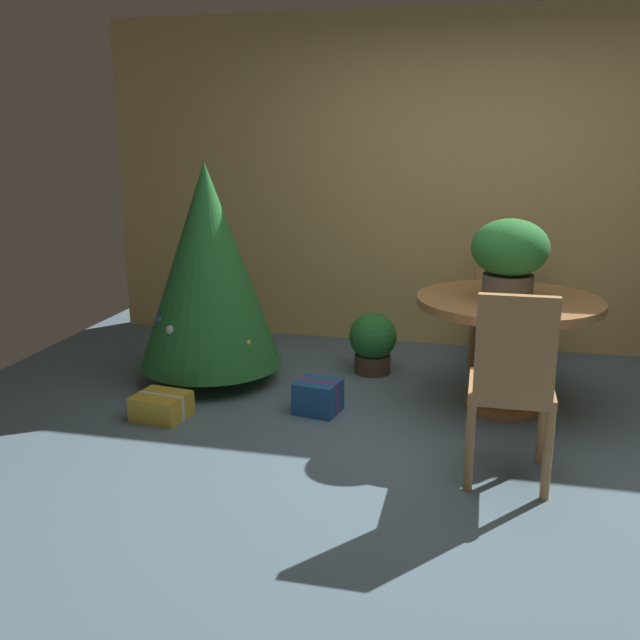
# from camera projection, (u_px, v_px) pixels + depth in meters

# --- Properties ---
(ground_plane) EXTENTS (6.60, 6.60, 0.00)m
(ground_plane) POSITION_uv_depth(u_px,v_px,m) (451.00, 459.00, 3.76)
(ground_plane) COLOR slate
(back_wall_panel) EXTENTS (6.00, 0.10, 2.60)m
(back_wall_panel) POSITION_uv_depth(u_px,v_px,m) (474.00, 184.00, 5.50)
(back_wall_panel) COLOR tan
(back_wall_panel) RESTS_ON ground_plane
(round_dining_table) EXTENTS (1.11, 1.11, 0.72)m
(round_dining_table) POSITION_uv_depth(u_px,v_px,m) (507.00, 331.00, 4.31)
(round_dining_table) COLOR #9E6B3D
(round_dining_table) RESTS_ON ground_plane
(flower_vase) EXTENTS (0.45, 0.45, 0.48)m
(flower_vase) POSITION_uv_depth(u_px,v_px,m) (510.00, 254.00, 4.16)
(flower_vase) COLOR #665B51
(flower_vase) RESTS_ON round_dining_table
(wooden_chair_far) EXTENTS (0.47, 0.40, 0.96)m
(wooden_chair_far) POSITION_uv_depth(u_px,v_px,m) (505.00, 294.00, 5.17)
(wooden_chair_far) COLOR #B27F4C
(wooden_chair_far) RESTS_ON ground_plane
(wooden_chair_near) EXTENTS (0.40, 0.43, 0.98)m
(wooden_chair_near) POSITION_uv_depth(u_px,v_px,m) (512.00, 380.00, 3.35)
(wooden_chair_near) COLOR #B27F4C
(wooden_chair_near) RESTS_ON ground_plane
(holiday_tree) EXTENTS (0.97, 0.97, 1.51)m
(holiday_tree) POSITION_uv_depth(u_px,v_px,m) (208.00, 266.00, 4.76)
(holiday_tree) COLOR brown
(holiday_tree) RESTS_ON ground_plane
(gift_box_gold) EXTENTS (0.34, 0.31, 0.15)m
(gift_box_gold) POSITION_uv_depth(u_px,v_px,m) (161.00, 406.00, 4.29)
(gift_box_gold) COLOR gold
(gift_box_gold) RESTS_ON ground_plane
(gift_box_blue) EXTENTS (0.30, 0.28, 0.20)m
(gift_box_blue) POSITION_uv_depth(u_px,v_px,m) (318.00, 397.00, 4.37)
(gift_box_blue) COLOR #1E569E
(gift_box_blue) RESTS_ON ground_plane
(potted_plant) EXTENTS (0.34, 0.34, 0.44)m
(potted_plant) POSITION_uv_depth(u_px,v_px,m) (373.00, 341.00, 5.07)
(potted_plant) COLOR #4C382D
(potted_plant) RESTS_ON ground_plane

